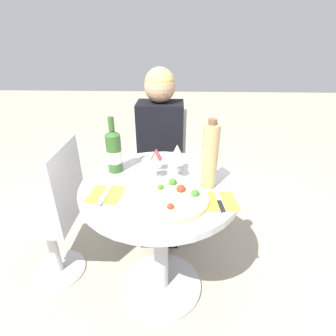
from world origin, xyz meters
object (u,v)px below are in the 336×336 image
Objects in this scene: dining_table at (160,216)px; chair_behind_diner at (161,169)px; tall_carafe at (210,156)px; seated_diner at (160,163)px; chair_empty_side at (55,217)px; wine_bottle at (114,151)px; pizza_large at (172,198)px.

dining_table is 0.74m from chair_behind_diner.
seated_diner is at bearing 114.54° from tall_carafe.
chair_empty_side is (-0.63, 0.10, -0.11)m from dining_table.
wine_bottle is at bearing 65.45° from seated_diner.
chair_behind_diner is 0.93m from pizza_large.
seated_diner is at bearing 65.45° from wine_bottle.
chair_behind_diner is 0.91m from tall_carafe.
wine_bottle is at bearing -85.04° from chair_empty_side.
dining_table is at bearing 114.72° from pizza_large.
tall_carafe is (0.17, 0.13, 0.15)m from pizza_large.
seated_diner is 3.65× the size of pizza_large.
seated_diner is 1.36× the size of chair_empty_side.
tall_carafe is at bearing -16.21° from wine_bottle.
dining_table is 2.35× the size of tall_carafe.
seated_diner reaches higher than tall_carafe.
pizza_large is (0.06, -0.14, 0.21)m from dining_table.
chair_empty_side is (-0.59, -0.49, -0.13)m from seated_diner.
tall_carafe reaches higher than wine_bottle.
pizza_large is (0.10, -0.87, 0.31)m from chair_behind_diner.
tall_carafe is at bearing 114.54° from seated_diner.
seated_diner is 0.78m from chair_empty_side.
chair_behind_diner is 0.19m from seated_diner.
wine_bottle is at bearing 70.67° from chair_behind_diner.
wine_bottle is 0.89× the size of tall_carafe.
dining_table is at bearing -27.93° from wine_bottle.
pizza_large is at bearing -65.28° from dining_table.
tall_carafe is at bearing -97.04° from chair_empty_side.
dining_table is 0.43m from tall_carafe.
chair_behind_diner reaches higher than dining_table.
chair_behind_diner reaches higher than pizza_large.
wine_bottle is at bearing 163.79° from tall_carafe.
dining_table is 0.26m from pizza_large.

